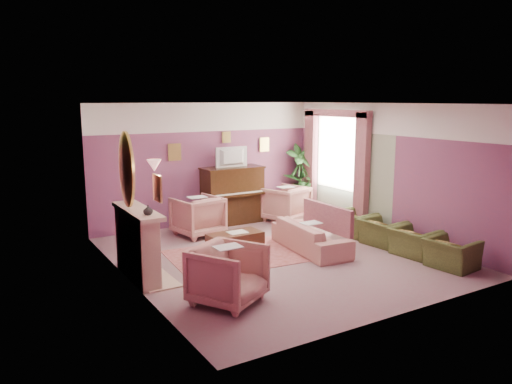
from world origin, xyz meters
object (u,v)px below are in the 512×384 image
piano (232,196)px  olive_chair_b (414,238)px  floral_armchair_left (198,214)px  floral_armchair_front (228,272)px  coffee_table (235,245)px  sofa (311,231)px  television (233,156)px  olive_chair_a (451,249)px  side_table (302,201)px  olive_chair_d (354,220)px  olive_chair_c (382,228)px  floral_armchair_right (286,202)px

piano → olive_chair_b: (1.69, -3.97, -0.30)m
floral_armchair_left → floral_armchair_front: bearing=-107.7°
coffee_table → sofa: bearing=-16.2°
television → floral_armchair_front: 4.81m
sofa → olive_chair_a: size_ratio=2.35×
floral_armchair_front → side_table: floral_armchair_front is taller
television → olive_chair_d: television is taller
television → olive_chair_b: bearing=-66.6°
olive_chair_a → olive_chair_c: 1.64m
olive_chair_c → olive_chair_a: bearing=-90.0°
piano → olive_chair_c: (1.69, -3.15, -0.30)m
sofa → olive_chair_c: sofa is taller
floral_armchair_right → olive_chair_c: (0.54, -2.62, -0.12)m
floral_armchair_right → olive_chair_a: 4.29m
floral_armchair_left → coffee_table: bearing=-90.5°
olive_chair_c → floral_armchair_right: bearing=101.7°
coffee_table → sofa: size_ratio=0.53×
floral_armchair_right → floral_armchair_left: bearing=-178.5°
television → olive_chair_d: bearing=-53.4°
olive_chair_b → side_table: side_table is taller
coffee_table → floral_armchair_front: size_ratio=1.07×
floral_armchair_left → olive_chair_b: 4.43m
piano → sofa: size_ratio=0.74×
coffee_table → olive_chair_b: size_ratio=1.24×
olive_chair_a → olive_chair_d: 2.46m
coffee_table → piano: bearing=62.7°
coffee_table → floral_armchair_left: (0.02, 1.70, 0.24)m
piano → olive_chair_d: 2.89m
side_table → coffee_table: bearing=-145.6°
olive_chair_c → side_table: bearing=86.2°
olive_chair_a → olive_chair_c: (0.00, 1.64, 0.00)m
side_table → olive_chair_b: bearing=-93.0°
coffee_table → olive_chair_d: size_ratio=1.24×
olive_chair_a → olive_chair_b: bearing=90.0°
floral_armchair_front → olive_chair_a: (3.99, -0.66, -0.12)m
side_table → floral_armchair_left: bearing=-172.4°
television → side_table: (1.89, -0.13, -1.25)m
coffee_table → olive_chair_c: size_ratio=1.24×
television → olive_chair_a: television is taller
sofa → side_table: (1.64, 2.52, -0.03)m
olive_chair_c → sofa: bearing=162.8°
television → floral_armchair_front: size_ratio=0.85×
olive_chair_a → olive_chair_b: 0.82m
coffee_table → olive_chair_a: size_ratio=1.24×
olive_chair_a → olive_chair_b: same height
olive_chair_b → olive_chair_a: bearing=-90.0°
television → olive_chair_b: (1.69, -3.92, -1.25)m
floral_armchair_right → olive_chair_d: size_ratio=1.17×
floral_armchair_right → olive_chair_b: size_ratio=1.17×
coffee_table → floral_armchair_left: floral_armchair_left is taller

